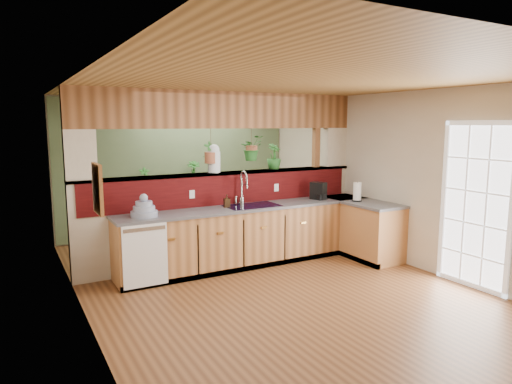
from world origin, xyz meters
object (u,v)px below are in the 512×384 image
dish_stack (144,210)px  soap_dispenser (227,201)px  coffee_maker (319,191)px  paper_towel (357,192)px  shelving_console (174,210)px  faucet (243,186)px  glass_jar (214,158)px

dish_stack → soap_dispenser: bearing=4.6°
soap_dispenser → coffee_maker: size_ratio=0.67×
paper_towel → shelving_console: paper_towel is taller
dish_stack → shelving_console: dish_stack is taller
coffee_maker → shelving_console: (-1.68, 2.29, -0.53)m
coffee_maker → faucet: bearing=149.0°
dish_stack → shelving_console: size_ratio=0.26×
faucet → soap_dispenser: faucet is taller
paper_towel → glass_jar: (-2.10, 0.84, 0.56)m
faucet → soap_dispenser: bearing=-165.6°
soap_dispenser → coffee_maker: (1.61, -0.09, 0.04)m
paper_towel → coffee_maker: bearing=133.2°
glass_jar → shelving_console: bearing=89.9°
paper_towel → shelving_console: size_ratio=0.23×
paper_towel → shelving_console: 3.49m
faucet → glass_jar: glass_jar is taller
faucet → dish_stack: faucet is taller
coffee_maker → paper_towel: bearing=-70.4°
dish_stack → paper_towel: paper_towel is taller
faucet → shelving_console: bearing=99.8°
coffee_maker → shelving_console: coffee_maker is taller
paper_towel → shelving_console: (-2.10, 2.74, -0.55)m
faucet → dish_stack: 1.59m
shelving_console → dish_stack: bearing=-141.6°
dish_stack → glass_jar: size_ratio=0.83×
dish_stack → coffee_maker: 2.88m
dish_stack → coffee_maker: bearing=0.3°
dish_stack → soap_dispenser: (1.26, 0.10, -0.00)m
faucet → shelving_console: faucet is taller
soap_dispenser → dish_stack: bearing=-175.4°
coffee_maker → shelving_console: size_ratio=0.20×
faucet → coffee_maker: size_ratio=1.85×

